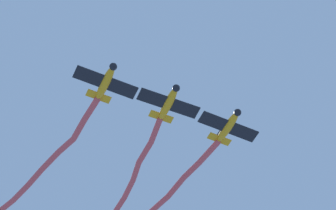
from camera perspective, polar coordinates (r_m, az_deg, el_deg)
airplane_lead at (r=64.44m, az=-5.40°, el=1.99°), size 4.94×6.35×1.61m
smoke_trail_lead at (r=72.76m, az=-10.32°, el=-4.86°), size 17.55×13.96×1.97m
airplane_left_wing at (r=65.99m, az=0.04°, el=0.18°), size 4.96×6.40×1.61m
smoke_trail_left_wing at (r=76.22m, az=-4.26°, el=-8.57°), size 25.59×10.82×2.17m
airplane_right_wing at (r=67.70m, az=5.22°, el=-1.85°), size 4.93×6.33×1.61m
smoke_trail_right_wing at (r=74.78m, az=-0.24°, el=-7.96°), size 17.11×12.32×1.70m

